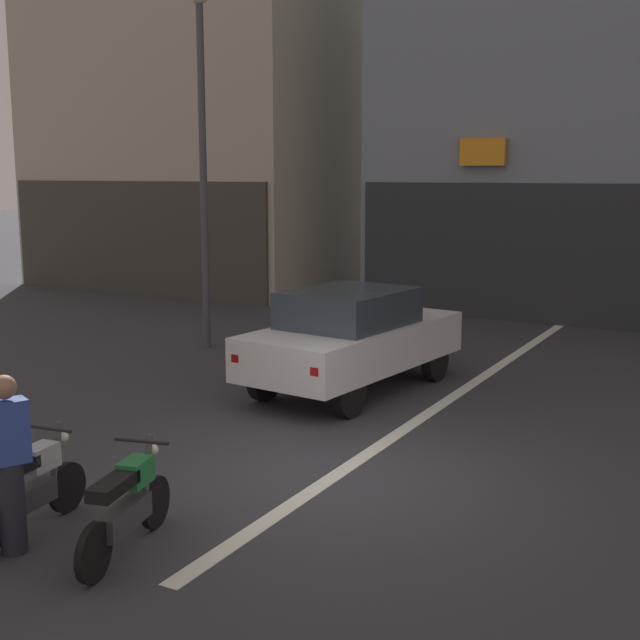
% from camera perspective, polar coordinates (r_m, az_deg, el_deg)
% --- Properties ---
extents(ground_plane, '(120.00, 120.00, 0.00)m').
position_cam_1_polar(ground_plane, '(9.77, 1.02, -10.57)').
color(ground_plane, '#333338').
extents(lane_centre_line, '(0.20, 18.00, 0.01)m').
position_cam_1_polar(lane_centre_line, '(15.11, 11.75, -3.32)').
color(lane_centre_line, silver).
rests_on(lane_centre_line, ground).
extents(building_corner_left, '(9.31, 8.93, 12.25)m').
position_cam_1_polar(building_corner_left, '(27.87, -6.67, 15.46)').
color(building_corner_left, '#B2A893').
rests_on(building_corner_left, ground).
extents(car_white_crossing_near, '(2.21, 4.27, 1.64)m').
position_cam_1_polar(car_white_crossing_near, '(13.22, 2.23, -1.12)').
color(car_white_crossing_near, black).
rests_on(car_white_crossing_near, ground).
extents(street_lamp, '(0.36, 0.36, 6.88)m').
position_cam_1_polar(street_lamp, '(16.53, -8.02, 12.50)').
color(street_lamp, '#47474C').
rests_on(street_lamp, ground).
extents(motorcycle_silver_row_leftmost, '(0.55, 1.67, 0.98)m').
position_cam_1_polar(motorcycle_silver_row_leftmost, '(8.63, -19.28, -10.74)').
color(motorcycle_silver_row_leftmost, black).
rests_on(motorcycle_silver_row_leftmost, ground).
extents(motorcycle_green_row_left_mid, '(0.58, 1.64, 0.98)m').
position_cam_1_polar(motorcycle_green_row_left_mid, '(7.98, -13.04, -12.15)').
color(motorcycle_green_row_left_mid, black).
rests_on(motorcycle_green_row_left_mid, ground).
extents(person_by_motorcycles, '(0.35, 0.42, 1.67)m').
position_cam_1_polar(person_by_motorcycles, '(8.13, -20.42, -9.13)').
color(person_by_motorcycles, '#23232D').
rests_on(person_by_motorcycles, ground).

